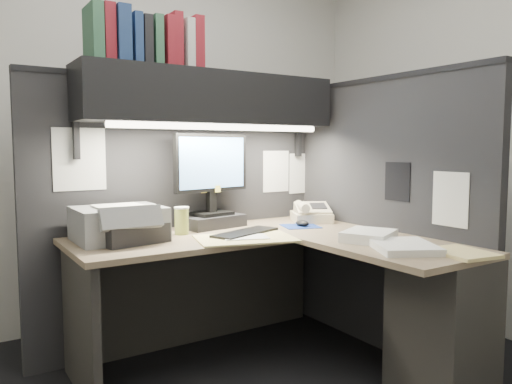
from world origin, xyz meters
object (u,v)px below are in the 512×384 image
(desk, at_px, (332,298))
(keyboard, at_px, (245,233))
(monitor, at_px, (212,190))
(coffee_cup, at_px, (182,222))
(notebook_stack, at_px, (129,233))
(telephone, at_px, (311,214))
(overhead_shelf, at_px, (211,99))
(printer, at_px, (119,224))

(desk, distance_m, keyboard, 0.58)
(monitor, bearing_deg, coffee_cup, -163.13)
(coffee_cup, height_order, notebook_stack, coffee_cup)
(keyboard, relative_size, telephone, 1.74)
(overhead_shelf, relative_size, monitor, 2.75)
(overhead_shelf, bearing_deg, notebook_stack, -162.83)
(telephone, bearing_deg, printer, -155.26)
(overhead_shelf, bearing_deg, coffee_cup, -155.50)
(monitor, distance_m, keyboard, 0.41)
(notebook_stack, bearing_deg, printer, 106.87)
(monitor, xyz_separation_m, keyboard, (0.03, -0.34, -0.21))
(printer, bearing_deg, keyboard, -20.28)
(telephone, bearing_deg, monitor, -166.23)
(desk, relative_size, printer, 3.90)
(keyboard, bearing_deg, monitor, 74.21)
(desk, bearing_deg, coffee_cup, 130.47)
(desk, xyz_separation_m, keyboard, (-0.26, 0.43, 0.30))
(overhead_shelf, height_order, keyboard, overhead_shelf)
(telephone, height_order, printer, printer)
(keyboard, distance_m, notebook_stack, 0.63)
(desk, xyz_separation_m, coffee_cup, (-0.55, 0.64, 0.36))
(printer, bearing_deg, desk, -36.71)
(overhead_shelf, height_order, notebook_stack, overhead_shelf)
(keyboard, distance_m, printer, 0.68)
(desk, xyz_separation_m, telephone, (0.37, 0.63, 0.34))
(overhead_shelf, distance_m, keyboard, 0.83)
(telephone, bearing_deg, desk, -94.02)
(overhead_shelf, distance_m, notebook_stack, 0.93)
(desk, relative_size, notebook_stack, 5.19)
(desk, distance_m, monitor, 0.97)
(telephone, distance_m, printer, 1.26)
(notebook_stack, bearing_deg, overhead_shelf, 17.17)
(telephone, bearing_deg, coffee_cup, -154.50)
(overhead_shelf, xyz_separation_m, telephone, (0.67, -0.13, -0.72))
(desk, distance_m, overhead_shelf, 1.33)
(keyboard, bearing_deg, printer, 139.19)
(desk, distance_m, printer, 1.17)
(printer, bearing_deg, notebook_stack, -73.31)
(keyboard, bearing_deg, overhead_shelf, 76.73)
(desk, xyz_separation_m, notebook_stack, (-0.87, 0.58, 0.34))
(telephone, bearing_deg, keyboard, -136.19)
(overhead_shelf, height_order, coffee_cup, overhead_shelf)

